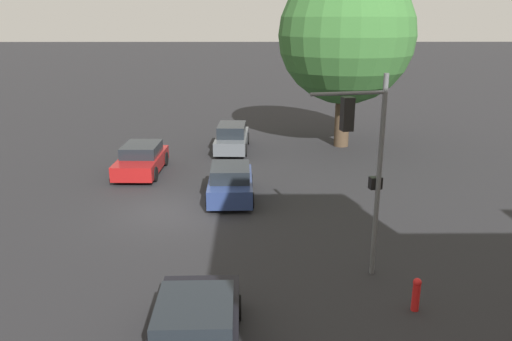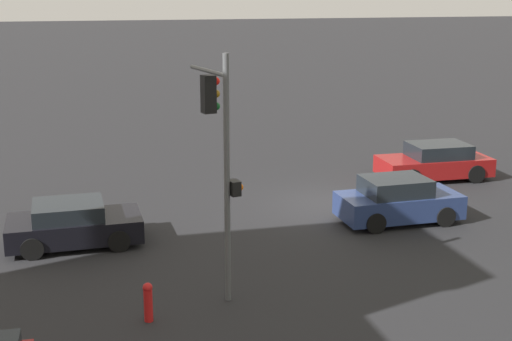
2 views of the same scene
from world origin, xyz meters
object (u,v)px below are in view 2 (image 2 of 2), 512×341
object	(u,v)px
crossing_car_2	(73,224)
fire_hydrant	(148,301)
crossing_car_0	(435,162)
traffic_signal	(220,140)
crossing_car_1	(398,201)

from	to	relation	value
crossing_car_2	fire_hydrant	distance (m)	5.73
crossing_car_0	fire_hydrant	distance (m)	15.52
traffic_signal	crossing_car_1	distance (m)	8.30
crossing_car_1	crossing_car_2	world-z (taller)	crossing_car_1
crossing_car_2	fire_hydrant	bearing A→B (deg)	-75.16
crossing_car_0	crossing_car_2	world-z (taller)	crossing_car_0
fire_hydrant	crossing_car_0	bearing A→B (deg)	-141.72
traffic_signal	crossing_car_2	size ratio (longest dim) A/B	1.53
crossing_car_1	crossing_car_0	bearing A→B (deg)	49.43
crossing_car_0	crossing_car_1	xyz separation A→B (m)	(3.70, 4.50, 0.01)
traffic_signal	fire_hydrant	xyz separation A→B (m)	(1.92, 1.14, -3.34)
fire_hydrant	traffic_signal	bearing A→B (deg)	-149.25
crossing_car_0	fire_hydrant	size ratio (longest dim) A/B	4.70
crossing_car_1	fire_hydrant	size ratio (longest dim) A/B	4.21
crossing_car_2	fire_hydrant	size ratio (longest dim) A/B	4.18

